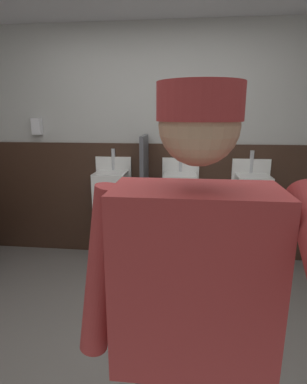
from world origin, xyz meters
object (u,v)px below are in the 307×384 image
urinal_middle (180,194)px  urinal_right (251,196)px  soap_dispenser (37,126)px  urinal_left (112,192)px  person (192,321)px

urinal_middle → urinal_right: 0.75m
urinal_right → soap_dispenser: 2.46m
soap_dispenser → urinal_left: bearing=-7.9°
urinal_left → person: (0.85, -2.39, 0.23)m
urinal_middle → person: bearing=-87.7°
urinal_left → person: person is taller
urinal_left → person: bearing=-70.5°
urinal_middle → person: 2.40m
urinal_left → person: size_ratio=0.73×
person → soap_dispenser: bearing=124.2°
urinal_left → urinal_right: (1.50, 0.00, 0.00)m
urinal_right → urinal_middle: bearing=180.0°
urinal_right → person: (-0.65, -2.39, 0.23)m
urinal_middle → soap_dispenser: (-1.61, 0.12, 0.70)m
urinal_middle → soap_dispenser: bearing=175.8°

